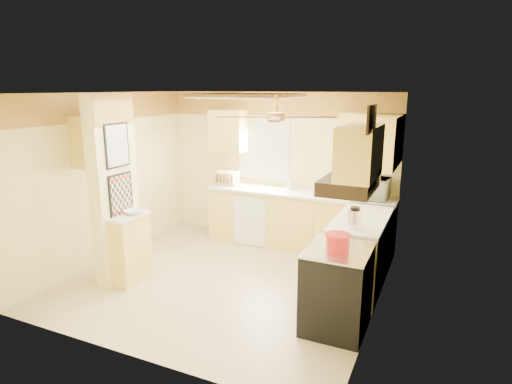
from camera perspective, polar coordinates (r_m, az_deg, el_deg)
The scene contains 34 objects.
floor at distance 6.01m, azimuth -4.07°, elevation -11.57°, with size 4.00×4.00×0.00m, color tan.
ceiling at distance 5.43m, azimuth -4.53°, elevation 13.01°, with size 4.00×4.00×0.00m, color white.
wall_back at distance 7.28m, azimuth 2.90°, elevation 3.32°, with size 4.00×4.00×0.00m, color #FAEA99.
wall_front at distance 4.10m, azimuth -17.17°, elevation -5.63°, with size 4.00×4.00×0.00m, color #FAEA99.
wall_left at distance 6.76m, azimuth -19.34°, elevation 1.75°, with size 3.80×3.80×0.00m, color #FAEA99.
wall_right at distance 4.98m, azimuth 16.39°, elevation -2.16°, with size 3.80×3.80×0.00m, color #FAEA99.
wallpaper_border at distance 7.14m, azimuth 2.95°, elevation 11.60°, with size 4.00×0.02×0.40m, color #FCC14A.
partition_column at distance 5.93m, azimuth -18.41°, elevation 0.22°, with size 0.20×0.70×2.50m, color #FAEA99.
partition_ledge at distance 6.02m, azimuth -16.28°, elevation -7.40°, with size 0.25×0.55×0.90m, color #F9D565.
ledge_top at distance 5.87m, azimuth -16.58°, elevation -3.11°, with size 0.28×0.58×0.04m, color white.
lower_cabinets_back at distance 7.03m, azimuth 5.72°, elevation -3.84°, with size 3.00×0.60×0.90m, color #F9D565.
lower_cabinets_right at distance 5.84m, azimuth 13.80°, elevation -7.93°, with size 0.60×1.40×0.90m, color #F9D565.
countertop_back at distance 6.89m, azimuth 5.79°, elevation -0.13°, with size 3.04×0.64×0.04m, color white.
countertop_right at distance 5.68m, azimuth 13.97°, elevation -3.50°, with size 0.64×1.44×0.04m, color white.
dishwasher_panel at distance 7.03m, azimuth -0.92°, elevation -3.95°, with size 0.58×0.02×0.80m, color white.
window at distance 7.31m, azimuth 1.06°, elevation 5.76°, with size 0.92×0.02×1.02m.
upper_cab_back_left at distance 7.39m, azimuth -3.75°, elevation 8.16°, with size 0.60×0.35×0.70m, color #F9D565.
upper_cab_back_right at distance 6.61m, azimuth 15.08°, elevation 7.07°, with size 0.90×0.35×0.70m, color #F9D565.
upper_cab_right at distance 6.10m, azimuth 16.88°, elevation 6.43°, with size 0.35×1.00×0.70m, color #F9D565.
upper_cab_left_wall at distance 6.37m, azimuth -20.16°, elevation 6.47°, with size 0.35×0.75×0.70m, color #F9D565.
upper_cab_over_stove at distance 4.33m, azimuth 13.64°, elevation 5.18°, with size 0.35×0.76×0.52m, color #F9D565.
stove at distance 4.80m, azimuth 10.76°, elevation -12.52°, with size 0.68×0.77×0.92m.
range_hood at distance 4.40m, azimuth 12.32°, elevation 1.02°, with size 0.50×0.76×0.14m, color black.
poster_menu at distance 5.76m, azimuth -18.04°, elevation 5.93°, with size 0.02×0.42×0.57m.
poster_nashville at distance 5.87m, azimuth -17.57°, elevation -0.36°, with size 0.02×0.42×0.57m.
ceiling_light_panel at distance 5.83m, azimuth -1.21°, elevation 12.66°, with size 1.35×0.95×0.06m.
ceiling_fan at distance 4.38m, azimuth 2.70°, elevation 10.07°, with size 1.15×1.15×0.26m.
vent_grate at distance 3.92m, azimuth 15.18°, elevation 9.39°, with size 0.02×0.40×0.25m, color black.
microwave at distance 6.64m, azimuth 14.76°, elevation 0.56°, with size 0.59×0.40×0.33m, color white.
bowl at distance 5.87m, azimuth -16.01°, elevation -2.59°, with size 0.23×0.23×0.06m, color white.
dutch_oven at distance 4.55m, azimuth 10.84°, elevation -6.58°, with size 0.27×0.27×0.18m.
kettle at distance 5.21m, azimuth 13.02°, elevation -3.41°, with size 0.17×0.17×0.26m.
dish_rack at distance 7.39m, azimuth -3.87°, elevation 1.65°, with size 0.41×0.31×0.22m.
utensil_crock at distance 7.06m, azimuth 4.61°, elevation 0.95°, with size 0.10×0.10×0.20m.
Camera 1 is at (2.62, -4.76, 2.57)m, focal length 30.00 mm.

